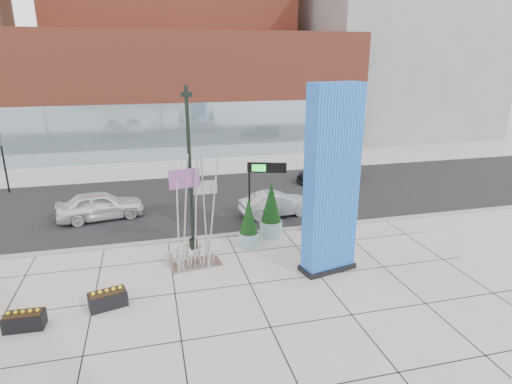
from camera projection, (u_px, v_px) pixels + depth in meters
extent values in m
plane|color=#9E9991|center=(222.00, 275.00, 17.95)|extent=(160.00, 160.00, 0.00)
cube|color=black|center=(195.00, 201.00, 27.20)|extent=(80.00, 12.00, 0.02)
cube|color=gray|center=(208.00, 237.00, 21.63)|extent=(80.00, 0.30, 0.12)
cube|color=brown|center=(183.00, 93.00, 41.50)|extent=(34.00, 10.00, 11.00)
cube|color=#8CA5B2|center=(189.00, 131.00, 37.97)|extent=(34.00, 0.60, 5.00)
cube|color=slate|center=(389.00, 55.00, 50.92)|extent=(20.00, 18.00, 18.00)
cube|color=#0C4FB4|center=(332.00, 182.00, 17.32)|extent=(2.32, 1.34, 7.87)
cube|color=black|center=(327.00, 267.00, 18.46)|extent=(2.53, 1.55, 0.22)
cylinder|color=black|center=(190.00, 171.00, 19.39)|extent=(0.17, 0.17, 7.61)
cylinder|color=black|center=(193.00, 243.00, 20.46)|extent=(0.42, 0.42, 0.48)
cube|color=black|center=(186.00, 94.00, 18.36)|extent=(0.48, 0.23, 0.21)
cube|color=#BBBDC0|center=(196.00, 264.00, 18.84)|extent=(2.32, 1.38, 0.06)
cylinder|color=#BBBDC0|center=(177.00, 215.00, 17.75)|extent=(0.08, 0.08, 4.99)
cylinder|color=#BBBDC0|center=(186.00, 211.00, 18.17)|extent=(0.08, 0.08, 4.99)
cylinder|color=#BBBDC0|center=(196.00, 213.00, 18.03)|extent=(0.08, 0.08, 4.99)
cylinder|color=#BBBDC0|center=(205.00, 209.00, 18.41)|extent=(0.08, 0.08, 4.99)
cylinder|color=#BBBDC0|center=(213.00, 212.00, 18.05)|extent=(0.08, 0.08, 4.99)
torus|color=#BBBDC0|center=(178.00, 258.00, 18.43)|extent=(0.19, 0.91, 0.91)
torus|color=#BBBDC0|center=(189.00, 255.00, 18.74)|extent=(0.19, 0.91, 0.91)
torus|color=#BBBDC0|center=(201.00, 256.00, 18.67)|extent=(0.19, 0.91, 0.91)
torus|color=#BBBDC0|center=(212.00, 252.00, 18.97)|extent=(0.19, 0.91, 0.91)
cube|color=red|center=(184.00, 178.00, 17.58)|extent=(1.28, 0.33, 0.80)
cube|color=#BBBDC0|center=(206.00, 188.00, 18.03)|extent=(1.00, 0.08, 0.60)
cylinder|color=gray|center=(169.00, 259.00, 18.73)|extent=(0.32, 0.32, 0.61)
cylinder|color=black|center=(249.00, 203.00, 20.90)|extent=(0.09, 0.09, 3.94)
cube|color=black|center=(266.00, 166.00, 20.56)|extent=(1.83, 0.77, 0.47)
cube|color=#19D833|center=(259.00, 167.00, 20.38)|extent=(0.63, 0.23, 0.33)
cylinder|color=#8CB7BC|center=(315.00, 224.00, 22.48)|extent=(1.09, 1.09, 0.76)
cylinder|color=black|center=(315.00, 217.00, 22.36)|extent=(1.00, 1.00, 0.07)
cone|color=black|center=(316.00, 199.00, 22.07)|extent=(0.98, 0.98, 1.96)
cylinder|color=#8CB7BC|center=(271.00, 228.00, 21.91)|extent=(1.13, 1.13, 0.79)
cylinder|color=black|center=(271.00, 221.00, 21.79)|extent=(1.04, 1.04, 0.07)
cone|color=black|center=(271.00, 202.00, 21.49)|extent=(1.01, 1.01, 2.03)
cylinder|color=#8CB7BC|center=(249.00, 239.00, 20.72)|extent=(0.97, 0.97, 0.68)
cylinder|color=black|center=(249.00, 233.00, 20.61)|extent=(0.89, 0.89, 0.06)
cone|color=black|center=(249.00, 216.00, 20.35)|extent=(0.87, 0.87, 1.74)
cube|color=black|center=(25.00, 321.00, 14.37)|extent=(1.30, 0.70, 0.54)
cube|color=black|center=(23.00, 314.00, 14.29)|extent=(1.21, 0.60, 0.05)
cube|color=black|center=(108.00, 300.00, 15.62)|extent=(1.45, 0.99, 0.57)
cube|color=black|center=(107.00, 292.00, 15.53)|extent=(1.34, 0.87, 0.06)
imported|color=silver|center=(100.00, 206.00, 24.02)|extent=(4.90, 2.60, 1.59)
imported|color=#A6A8AE|center=(276.00, 204.00, 24.55)|extent=(4.31, 1.87, 1.38)
imported|color=black|center=(328.00, 173.00, 31.27)|extent=(4.82, 2.25, 1.36)
cylinder|color=black|center=(5.00, 170.00, 28.54)|extent=(0.12, 0.12, 3.20)
imported|color=black|center=(0.00, 139.00, 27.92)|extent=(0.15, 0.18, 0.90)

